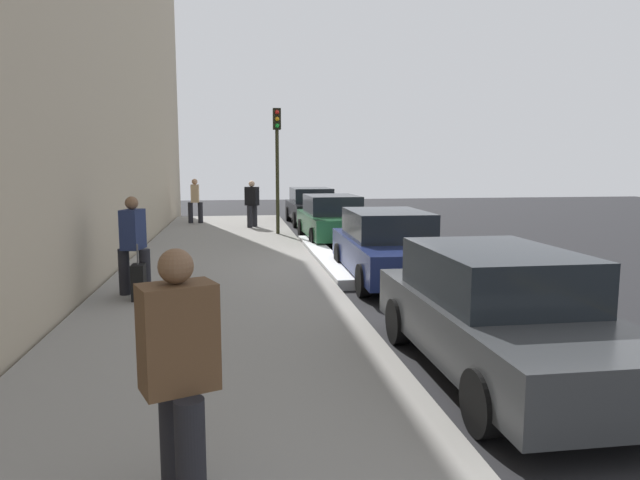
{
  "coord_description": "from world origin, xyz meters",
  "views": [
    {
      "loc": [
        12.37,
        -2.94,
        2.52
      ],
      "look_at": [
        1.84,
        -1.38,
        1.09
      ],
      "focal_mm": 31.79,
      "sensor_mm": 36.0,
      "label": 1
    }
  ],
  "objects_px": {
    "parked_car_navy": "(388,246)",
    "pedestrian_tan_coat": "(195,200)",
    "pedestrian_black_coat": "(252,202)",
    "rolling_suitcase": "(139,282)",
    "pedestrian_navy_coat": "(133,243)",
    "pedestrian_brown_coat": "(179,373)",
    "parked_car_charcoal": "(499,313)",
    "parked_car_black": "(312,206)",
    "traffic_light_pole": "(277,149)",
    "parked_car_green": "(333,219)"
  },
  "relations": [
    {
      "from": "parked_car_navy",
      "to": "pedestrian_tan_coat",
      "type": "height_order",
      "value": "pedestrian_tan_coat"
    },
    {
      "from": "pedestrian_black_coat",
      "to": "rolling_suitcase",
      "type": "relative_size",
      "value": 1.76
    },
    {
      "from": "parked_car_navy",
      "to": "pedestrian_tan_coat",
      "type": "xyz_separation_m",
      "value": [
        -11.52,
        -4.89,
        0.34
      ]
    },
    {
      "from": "parked_car_navy",
      "to": "pedestrian_black_coat",
      "type": "distance_m",
      "value": 10.05
    },
    {
      "from": "pedestrian_navy_coat",
      "to": "pedestrian_tan_coat",
      "type": "height_order",
      "value": "pedestrian_navy_coat"
    },
    {
      "from": "pedestrian_black_coat",
      "to": "pedestrian_navy_coat",
      "type": "bearing_deg",
      "value": -12.51
    },
    {
      "from": "pedestrian_black_coat",
      "to": "pedestrian_brown_coat",
      "type": "bearing_deg",
      "value": -3.18
    },
    {
      "from": "parked_car_charcoal",
      "to": "pedestrian_tan_coat",
      "type": "height_order",
      "value": "pedestrian_tan_coat"
    },
    {
      "from": "parked_car_black",
      "to": "parked_car_navy",
      "type": "distance_m",
      "value": 11.99
    },
    {
      "from": "pedestrian_tan_coat",
      "to": "traffic_light_pole",
      "type": "distance_m",
      "value": 5.41
    },
    {
      "from": "parked_car_black",
      "to": "parked_car_navy",
      "type": "xyz_separation_m",
      "value": [
        11.99,
        0.09,
        0.0
      ]
    },
    {
      "from": "parked_car_green",
      "to": "parked_car_navy",
      "type": "xyz_separation_m",
      "value": [
        6.24,
        0.16,
        0.0
      ]
    },
    {
      "from": "rolling_suitcase",
      "to": "pedestrian_brown_coat",
      "type": "bearing_deg",
      "value": 11.81
    },
    {
      "from": "parked_car_black",
      "to": "parked_car_navy",
      "type": "bearing_deg",
      "value": 0.42
    },
    {
      "from": "pedestrian_brown_coat",
      "to": "rolling_suitcase",
      "type": "xyz_separation_m",
      "value": [
        -6.32,
        -1.32,
        -0.65
      ]
    },
    {
      "from": "parked_car_green",
      "to": "rolling_suitcase",
      "type": "bearing_deg",
      "value": -31.17
    },
    {
      "from": "pedestrian_navy_coat",
      "to": "pedestrian_brown_coat",
      "type": "xyz_separation_m",
      "value": [
        6.73,
        1.45,
        0.01
      ]
    },
    {
      "from": "parked_car_black",
      "to": "pedestrian_brown_coat",
      "type": "xyz_separation_m",
      "value": [
        20.0,
        -3.55,
        0.36
      ]
    },
    {
      "from": "parked_car_black",
      "to": "pedestrian_navy_coat",
      "type": "relative_size",
      "value": 2.48
    },
    {
      "from": "traffic_light_pole",
      "to": "parked_car_black",
      "type": "bearing_deg",
      "value": 158.66
    },
    {
      "from": "pedestrian_tan_coat",
      "to": "parked_car_charcoal",
      "type": "bearing_deg",
      "value": 15.42
    },
    {
      "from": "parked_car_black",
      "to": "parked_car_charcoal",
      "type": "bearing_deg",
      "value": -0.25
    },
    {
      "from": "pedestrian_black_coat",
      "to": "rolling_suitcase",
      "type": "bearing_deg",
      "value": -11.43
    },
    {
      "from": "parked_car_black",
      "to": "parked_car_charcoal",
      "type": "height_order",
      "value": "same"
    },
    {
      "from": "pedestrian_tan_coat",
      "to": "rolling_suitcase",
      "type": "xyz_separation_m",
      "value": [
        13.22,
        -0.07,
        -0.63
      ]
    },
    {
      "from": "parked_car_green",
      "to": "traffic_light_pole",
      "type": "height_order",
      "value": "traffic_light_pole"
    },
    {
      "from": "parked_car_black",
      "to": "traffic_light_pole",
      "type": "bearing_deg",
      "value": -21.34
    },
    {
      "from": "pedestrian_navy_coat",
      "to": "traffic_light_pole",
      "type": "height_order",
      "value": "traffic_light_pole"
    },
    {
      "from": "pedestrian_brown_coat",
      "to": "traffic_light_pole",
      "type": "height_order",
      "value": "traffic_light_pole"
    },
    {
      "from": "parked_car_green",
      "to": "parked_car_navy",
      "type": "relative_size",
      "value": 0.96
    },
    {
      "from": "parked_car_charcoal",
      "to": "pedestrian_tan_coat",
      "type": "relative_size",
      "value": 2.51
    },
    {
      "from": "parked_car_charcoal",
      "to": "pedestrian_navy_coat",
      "type": "distance_m",
      "value": 6.56
    },
    {
      "from": "parked_car_black",
      "to": "pedestrian_tan_coat",
      "type": "relative_size",
      "value": 2.5
    },
    {
      "from": "parked_car_charcoal",
      "to": "parked_car_green",
      "type": "bearing_deg",
      "value": 179.97
    },
    {
      "from": "pedestrian_navy_coat",
      "to": "pedestrian_tan_coat",
      "type": "relative_size",
      "value": 1.01
    },
    {
      "from": "parked_car_green",
      "to": "traffic_light_pole",
      "type": "bearing_deg",
      "value": -126.06
    },
    {
      "from": "pedestrian_tan_coat",
      "to": "pedestrian_navy_coat",
      "type": "bearing_deg",
      "value": -0.93
    },
    {
      "from": "parked_car_charcoal",
      "to": "pedestrian_black_coat",
      "type": "bearing_deg",
      "value": -170.73
    },
    {
      "from": "parked_car_navy",
      "to": "parked_car_black",
      "type": "bearing_deg",
      "value": -179.58
    },
    {
      "from": "parked_car_green",
      "to": "parked_car_charcoal",
      "type": "xyz_separation_m",
      "value": [
        11.84,
        -0.01,
        0.0
      ]
    },
    {
      "from": "parked_car_black",
      "to": "rolling_suitcase",
      "type": "relative_size",
      "value": 4.49
    },
    {
      "from": "parked_car_charcoal",
      "to": "pedestrian_brown_coat",
      "type": "distance_m",
      "value": 4.25
    },
    {
      "from": "pedestrian_navy_coat",
      "to": "pedestrian_brown_coat",
      "type": "relative_size",
      "value": 0.99
    },
    {
      "from": "parked_car_green",
      "to": "traffic_light_pole",
      "type": "relative_size",
      "value": 1.05
    },
    {
      "from": "parked_car_black",
      "to": "parked_car_charcoal",
      "type": "xyz_separation_m",
      "value": [
        17.59,
        -0.08,
        0.0
      ]
    },
    {
      "from": "pedestrian_black_coat",
      "to": "pedestrian_tan_coat",
      "type": "xyz_separation_m",
      "value": [
        -1.83,
        -2.23,
        0.02
      ]
    },
    {
      "from": "parked_car_green",
      "to": "traffic_light_pole",
      "type": "xyz_separation_m",
      "value": [
        -1.23,
        -1.69,
        2.25
      ]
    },
    {
      "from": "parked_car_black",
      "to": "parked_car_green",
      "type": "height_order",
      "value": "same"
    },
    {
      "from": "parked_car_charcoal",
      "to": "pedestrian_brown_coat",
      "type": "height_order",
      "value": "pedestrian_brown_coat"
    },
    {
      "from": "parked_car_black",
      "to": "parked_car_charcoal",
      "type": "relative_size",
      "value": 0.99
    }
  ]
}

